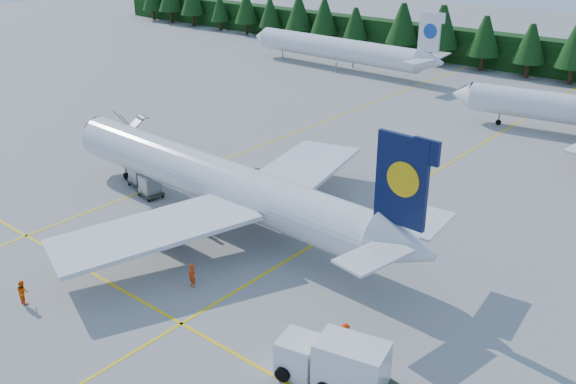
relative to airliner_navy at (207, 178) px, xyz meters
The scene contains 13 objects.
ground 9.34m from the airliner_navy, 54.95° to the right, with size 320.00×320.00×0.00m, color gray.
taxi_stripe_a 16.25m from the airliner_navy, 124.96° to the left, with size 0.25×120.00×0.01m, color yellow.
taxi_stripe_b 17.36m from the airliner_navy, 49.89° to the left, with size 0.25×120.00×0.01m, color yellow.
taxi_stripe_cross 14.40m from the airliner_navy, 69.27° to the right, with size 80.00×0.25×0.01m, color yellow.
treeline_hedge 75.14m from the airliner_navy, 86.24° to the left, with size 220.00×4.00×6.00m, color black.
airliner_navy is the anchor object (origin of this frame).
airliner_far_left 62.41m from the airliner_navy, 116.07° to the left, with size 39.05×4.44×11.36m.
airstairs 21.71m from the airliner_navy, 165.69° to the left, with size 4.24×5.76×3.51m.
service_truck 25.01m from the airliner_navy, 26.82° to the right, with size 6.92×3.79×3.16m.
uld_pair 9.12m from the airliner_navy, behind, with size 5.58×3.23×1.84m.
crew_a 12.60m from the airliner_navy, 49.37° to the right, with size 0.69×0.45×1.89m, color #E73504.
crew_b 18.72m from the airliner_navy, 88.82° to the right, with size 0.88×0.68×1.80m, color #FF5705.
crew_c 22.49m from the airliner_navy, 20.89° to the right, with size 0.72×0.48×1.73m, color #FF3605.
Camera 1 is at (34.78, -29.14, 25.68)m, focal length 40.00 mm.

